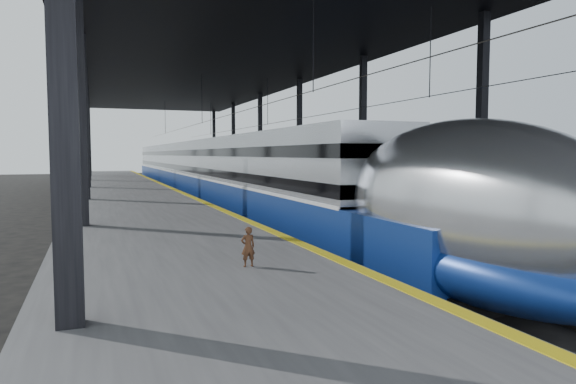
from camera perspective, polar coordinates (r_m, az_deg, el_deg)
ground at (r=13.66m, az=3.47°, el=-9.42°), size 160.00×160.00×0.00m
platform at (r=32.27m, az=-17.26°, el=-0.80°), size 6.00×80.00×1.00m
yellow_strip at (r=32.52m, az=-12.35°, el=0.22°), size 0.30×80.00×0.01m
rails at (r=33.76m, az=-3.56°, el=-1.12°), size 6.52×80.00×0.16m
canopy at (r=33.46m, az=-8.03°, el=14.33°), size 18.00×75.00×9.47m
tgv_train at (r=37.36m, az=-9.30°, el=2.19°), size 2.88×65.20×4.13m
second_train at (r=42.85m, az=-3.92°, el=2.69°), size 2.97×56.05×4.10m
child at (r=10.21m, az=-4.47°, el=-6.08°), size 0.30×0.21×0.80m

